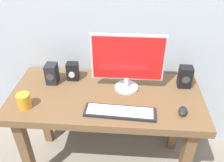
{
  "coord_description": "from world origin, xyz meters",
  "views": [
    {
      "loc": [
        0.14,
        -1.34,
        1.82
      ],
      "look_at": [
        0.04,
        0.0,
        0.89
      ],
      "focal_mm": 37.8,
      "sensor_mm": 36.0,
      "label": 1
    }
  ],
  "objects_px": {
    "keyboard_primary": "(120,112)",
    "speaker_right": "(185,77)",
    "monitor": "(128,61)",
    "mouse": "(183,111)",
    "desk": "(106,106)",
    "coffee_mug": "(24,101)",
    "audio_controller": "(73,71)",
    "speaker_left": "(52,74)"
  },
  "relations": [
    {
      "from": "desk",
      "to": "coffee_mug",
      "type": "height_order",
      "value": "coffee_mug"
    },
    {
      "from": "keyboard_primary",
      "to": "coffee_mug",
      "type": "xyz_separation_m",
      "value": [
        -0.64,
        0.02,
        0.04
      ]
    },
    {
      "from": "mouse",
      "to": "speaker_left",
      "type": "height_order",
      "value": "speaker_left"
    },
    {
      "from": "mouse",
      "to": "speaker_left",
      "type": "distance_m",
      "value": 0.99
    },
    {
      "from": "audio_controller",
      "to": "coffee_mug",
      "type": "height_order",
      "value": "audio_controller"
    },
    {
      "from": "speaker_right",
      "to": "audio_controller",
      "type": "xyz_separation_m",
      "value": [
        -0.85,
        0.03,
        -0.01
      ]
    },
    {
      "from": "monitor",
      "to": "keyboard_primary",
      "type": "relative_size",
      "value": 1.09
    },
    {
      "from": "desk",
      "to": "speaker_right",
      "type": "xyz_separation_m",
      "value": [
        0.58,
        0.15,
        0.19
      ]
    },
    {
      "from": "speaker_right",
      "to": "coffee_mug",
      "type": "distance_m",
      "value": 1.15
    },
    {
      "from": "desk",
      "to": "keyboard_primary",
      "type": "distance_m",
      "value": 0.25
    },
    {
      "from": "mouse",
      "to": "coffee_mug",
      "type": "height_order",
      "value": "coffee_mug"
    },
    {
      "from": "keyboard_primary",
      "to": "speaker_right",
      "type": "height_order",
      "value": "speaker_right"
    },
    {
      "from": "speaker_right",
      "to": "desk",
      "type": "bearing_deg",
      "value": -165.45
    },
    {
      "from": "speaker_left",
      "to": "audio_controller",
      "type": "bearing_deg",
      "value": 20.15
    },
    {
      "from": "coffee_mug",
      "to": "desk",
      "type": "bearing_deg",
      "value": 18.61
    },
    {
      "from": "monitor",
      "to": "speaker_left",
      "type": "relative_size",
      "value": 3.26
    },
    {
      "from": "keyboard_primary",
      "to": "desk",
      "type": "bearing_deg",
      "value": 119.56
    },
    {
      "from": "speaker_right",
      "to": "mouse",
      "type": "bearing_deg",
      "value": -100.63
    },
    {
      "from": "keyboard_primary",
      "to": "speaker_right",
      "type": "bearing_deg",
      "value": 36.3
    },
    {
      "from": "speaker_right",
      "to": "audio_controller",
      "type": "bearing_deg",
      "value": 177.98
    },
    {
      "from": "keyboard_primary",
      "to": "speaker_left",
      "type": "xyz_separation_m",
      "value": [
        -0.53,
        0.32,
        0.07
      ]
    },
    {
      "from": "speaker_right",
      "to": "coffee_mug",
      "type": "relative_size",
      "value": 1.57
    },
    {
      "from": "monitor",
      "to": "mouse",
      "type": "distance_m",
      "value": 0.5
    },
    {
      "from": "monitor",
      "to": "audio_controller",
      "type": "bearing_deg",
      "value": 168.75
    },
    {
      "from": "mouse",
      "to": "speaker_right",
      "type": "height_order",
      "value": "speaker_right"
    },
    {
      "from": "desk",
      "to": "speaker_right",
      "type": "distance_m",
      "value": 0.63
    },
    {
      "from": "monitor",
      "to": "audio_controller",
      "type": "relative_size",
      "value": 3.57
    },
    {
      "from": "keyboard_primary",
      "to": "mouse",
      "type": "distance_m",
      "value": 0.41
    },
    {
      "from": "desk",
      "to": "speaker_left",
      "type": "height_order",
      "value": "speaker_left"
    },
    {
      "from": "desk",
      "to": "coffee_mug",
      "type": "relative_size",
      "value": 13.17
    },
    {
      "from": "keyboard_primary",
      "to": "mouse",
      "type": "bearing_deg",
      "value": 3.88
    },
    {
      "from": "keyboard_primary",
      "to": "coffee_mug",
      "type": "height_order",
      "value": "coffee_mug"
    },
    {
      "from": "desk",
      "to": "coffee_mug",
      "type": "distance_m",
      "value": 0.58
    },
    {
      "from": "coffee_mug",
      "to": "speaker_right",
      "type": "bearing_deg",
      "value": 16.51
    },
    {
      "from": "mouse",
      "to": "audio_controller",
      "type": "relative_size",
      "value": 0.63
    },
    {
      "from": "desk",
      "to": "coffee_mug",
      "type": "bearing_deg",
      "value": -161.39
    },
    {
      "from": "monitor",
      "to": "speaker_right",
      "type": "xyz_separation_m",
      "value": [
        0.43,
        0.05,
        -0.15
      ]
    },
    {
      "from": "monitor",
      "to": "mouse",
      "type": "bearing_deg",
      "value": -35.14
    },
    {
      "from": "desk",
      "to": "keyboard_primary",
      "type": "xyz_separation_m",
      "value": [
        0.11,
        -0.19,
        0.12
      ]
    },
    {
      "from": "audio_controller",
      "to": "speaker_right",
      "type": "bearing_deg",
      "value": -2.02
    },
    {
      "from": "desk",
      "to": "audio_controller",
      "type": "height_order",
      "value": "audio_controller"
    },
    {
      "from": "speaker_left",
      "to": "monitor",
      "type": "bearing_deg",
      "value": -2.99
    }
  ]
}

